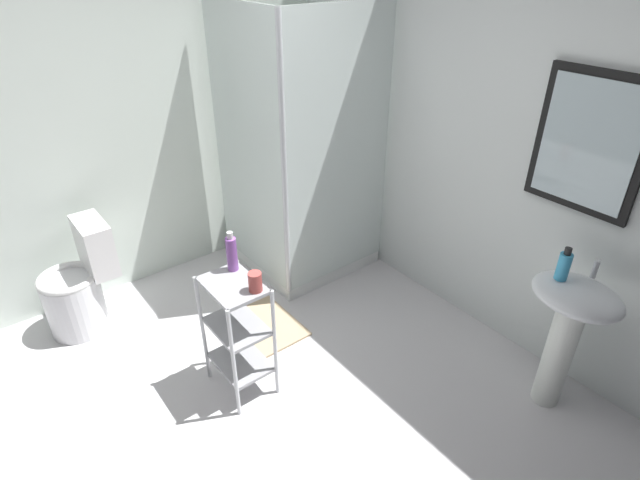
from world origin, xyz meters
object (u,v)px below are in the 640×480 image
(pedestal_sink, at_px, (569,321))
(toilet, at_px, (80,287))
(shower_stall, at_px, (299,215))
(hand_soap_bottle, at_px, (564,266))
(bath_mat, at_px, (263,323))
(storage_cart, at_px, (237,328))
(rinse_cup, at_px, (255,282))
(conditioner_bottle_purple, at_px, (232,253))

(pedestal_sink, xyz_separation_m, toilet, (-2.32, -1.89, -0.26))
(shower_stall, height_order, toilet, shower_stall)
(hand_soap_bottle, height_order, bath_mat, hand_soap_bottle)
(shower_stall, distance_m, bath_mat, 0.91)
(storage_cart, xyz_separation_m, bath_mat, (-0.39, 0.39, -0.43))
(shower_stall, bearing_deg, pedestal_sink, 8.32)
(storage_cart, bearing_deg, rinse_cup, 28.24)
(toilet, xyz_separation_m, hand_soap_bottle, (2.22, 1.87, 0.58))
(hand_soap_bottle, distance_m, rinse_cup, 1.57)
(pedestal_sink, bearing_deg, rinse_cup, -129.84)
(rinse_cup, xyz_separation_m, bath_mat, (-0.52, 0.32, -0.79))
(toilet, bearing_deg, shower_stall, 79.61)
(storage_cart, bearing_deg, shower_stall, 129.17)
(shower_stall, relative_size, conditioner_bottle_purple, 8.47)
(storage_cart, relative_size, rinse_cup, 6.84)
(hand_soap_bottle, relative_size, bath_mat, 0.31)
(rinse_cup, bearing_deg, bath_mat, 148.01)
(hand_soap_bottle, distance_m, conditioner_bottle_purple, 1.72)
(pedestal_sink, xyz_separation_m, storage_cart, (-1.18, -1.33, -0.14))
(shower_stall, distance_m, toilet, 1.63)
(pedestal_sink, xyz_separation_m, conditioner_bottle_purple, (-1.30, -1.26, 0.27))
(toilet, height_order, rinse_cup, rinse_cup)
(shower_stall, height_order, storage_cart, shower_stall)
(hand_soap_bottle, xyz_separation_m, conditioner_bottle_purple, (-1.20, -1.23, -0.04))
(pedestal_sink, distance_m, storage_cart, 1.78)
(pedestal_sink, height_order, toilet, pedestal_sink)
(conditioner_bottle_purple, xyz_separation_m, rinse_cup, (0.24, -0.01, -0.05))
(hand_soap_bottle, xyz_separation_m, bath_mat, (-1.48, -0.92, -0.88))
(pedestal_sink, height_order, storage_cart, pedestal_sink)
(conditioner_bottle_purple, bearing_deg, pedestal_sink, 44.10)
(conditioner_bottle_purple, bearing_deg, toilet, -148.12)
(toilet, distance_m, bath_mat, 1.25)
(conditioner_bottle_purple, xyz_separation_m, bath_mat, (-0.27, 0.32, -0.84))
(storage_cart, distance_m, bath_mat, 0.70)
(shower_stall, xyz_separation_m, bath_mat, (0.45, -0.64, -0.45))
(rinse_cup, bearing_deg, hand_soap_bottle, 52.30)
(pedestal_sink, height_order, conditioner_bottle_purple, conditioner_bottle_purple)
(pedestal_sink, distance_m, bath_mat, 1.92)
(conditioner_bottle_purple, bearing_deg, bath_mat, 130.77)
(pedestal_sink, height_order, hand_soap_bottle, hand_soap_bottle)
(shower_stall, xyz_separation_m, conditioner_bottle_purple, (0.73, -0.96, 0.38))
(conditioner_bottle_purple, bearing_deg, storage_cart, -31.72)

